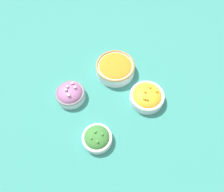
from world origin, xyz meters
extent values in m
plane|color=#337F75|center=(0.00, 0.00, 0.00)|extent=(3.00, 3.00, 0.00)
cylinder|color=silver|center=(0.13, -0.08, 0.02)|extent=(0.15, 0.15, 0.04)
torus|color=silver|center=(0.13, -0.08, 0.04)|extent=(0.15, 0.15, 0.01)
ellipsoid|color=orange|center=(0.13, -0.08, 0.04)|extent=(0.12, 0.12, 0.05)
cube|color=#F4A828|center=(0.10, -0.09, 0.06)|extent=(0.01, 0.01, 0.01)
cube|color=#F4A828|center=(0.12, -0.07, 0.06)|extent=(0.01, 0.01, 0.01)
cube|color=#F4A828|center=(0.17, -0.09, 0.06)|extent=(0.01, 0.01, 0.01)
cube|color=#F4A828|center=(0.15, -0.06, 0.06)|extent=(0.01, 0.01, 0.01)
cube|color=#F4A828|center=(0.11, -0.09, 0.06)|extent=(0.01, 0.01, 0.01)
cube|color=#F4A828|center=(0.11, -0.10, 0.06)|extent=(0.01, 0.01, 0.01)
cylinder|color=silver|center=(-0.15, 0.11, 0.02)|extent=(0.13, 0.13, 0.03)
torus|color=slate|center=(-0.15, 0.11, 0.03)|extent=(0.13, 0.13, 0.01)
ellipsoid|color=#9E5B8E|center=(-0.15, 0.11, 0.03)|extent=(0.11, 0.11, 0.06)
cube|color=#C699C1|center=(-0.15, 0.12, 0.07)|extent=(0.01, 0.01, 0.01)
cube|color=#C699C1|center=(-0.16, 0.11, 0.07)|extent=(0.01, 0.01, 0.01)
cube|color=#C699C1|center=(-0.17, 0.08, 0.06)|extent=(0.01, 0.01, 0.01)
cube|color=#C699C1|center=(-0.16, 0.08, 0.06)|extent=(0.01, 0.01, 0.01)
cube|color=#C699C1|center=(-0.12, 0.10, 0.06)|extent=(0.01, 0.01, 0.01)
cube|color=#C699C1|center=(-0.12, 0.13, 0.06)|extent=(0.01, 0.01, 0.01)
cylinder|color=white|center=(0.09, 0.12, 0.02)|extent=(0.18, 0.18, 0.05)
torus|color=#997A4C|center=(0.09, 0.12, 0.05)|extent=(0.18, 0.18, 0.01)
ellipsoid|color=orange|center=(0.09, 0.12, 0.05)|extent=(0.15, 0.15, 0.02)
cylinder|color=silver|center=(-0.15, -0.13, 0.02)|extent=(0.12, 0.12, 0.03)
torus|color=silver|center=(-0.15, -0.13, 0.03)|extent=(0.12, 0.12, 0.01)
ellipsoid|color=#387533|center=(-0.15, -0.13, 0.03)|extent=(0.10, 0.10, 0.05)
ellipsoid|color=#47893D|center=(-0.17, -0.13, 0.06)|extent=(0.01, 0.01, 0.01)
ellipsoid|color=#47893D|center=(-0.15, -0.12, 0.06)|extent=(0.01, 0.01, 0.01)
ellipsoid|color=#47893D|center=(-0.13, -0.14, 0.06)|extent=(0.01, 0.01, 0.01)
ellipsoid|color=#47893D|center=(-0.16, -0.16, 0.06)|extent=(0.01, 0.01, 0.01)
camera|label=1|loc=(-0.24, -0.40, 0.86)|focal=35.00mm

